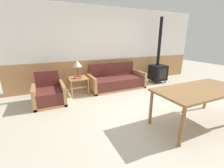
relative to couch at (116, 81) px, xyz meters
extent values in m
plane|color=beige|center=(0.20, -2.03, -0.24)|extent=(16.00, 16.00, 0.00)
cube|color=#AD7A4C|center=(0.20, 0.60, 0.23)|extent=(7.20, 0.06, 0.94)
cube|color=silver|center=(0.20, 0.60, 1.58)|extent=(7.20, 0.06, 1.76)
cube|color=#B27F4C|center=(0.00, -0.03, -0.21)|extent=(1.88, 0.88, 0.06)
cube|color=#5B2823|center=(0.00, -0.05, -0.02)|extent=(1.72, 0.80, 0.33)
cube|color=#5B2823|center=(0.00, 0.36, 0.37)|extent=(1.72, 0.10, 0.45)
cube|color=#B27F4C|center=(-0.90, -0.03, 0.02)|extent=(0.08, 0.88, 0.53)
cube|color=#B27F4C|center=(0.90, -0.03, 0.02)|extent=(0.08, 0.88, 0.53)
cube|color=#B27F4C|center=(-2.19, -0.42, -0.21)|extent=(0.78, 0.84, 0.06)
cube|color=#5B2823|center=(-2.19, -0.44, -0.02)|extent=(0.62, 0.76, 0.32)
cube|color=#5B2823|center=(-2.19, -0.05, 0.35)|extent=(0.62, 0.10, 0.44)
cube|color=#B27F4C|center=(-2.54, -0.42, 0.02)|extent=(0.08, 0.84, 0.52)
cube|color=#B27F4C|center=(-1.84, -0.42, 0.02)|extent=(0.08, 0.84, 0.52)
cube|color=#B27F4C|center=(-1.32, 0.00, 0.25)|extent=(0.56, 0.56, 0.03)
cylinder|color=#B27F4C|center=(-1.57, -0.25, 0.00)|extent=(0.04, 0.04, 0.48)
cylinder|color=#B27F4C|center=(-1.07, -0.25, 0.00)|extent=(0.04, 0.04, 0.48)
cylinder|color=#B27F4C|center=(-1.57, 0.25, 0.00)|extent=(0.04, 0.04, 0.48)
cylinder|color=#B27F4C|center=(-1.07, 0.25, 0.00)|extent=(0.04, 0.04, 0.48)
cylinder|color=#4C3823|center=(-1.29, 0.10, 0.28)|extent=(0.12, 0.12, 0.02)
cylinder|color=#4C3823|center=(-1.29, 0.10, 0.44)|extent=(0.02, 0.02, 0.30)
cone|color=beige|center=(-1.29, 0.10, 0.69)|extent=(0.28, 0.28, 0.18)
cube|color=#B22823|center=(-1.34, -0.09, 0.28)|extent=(0.22, 0.17, 0.02)
cube|color=white|center=(-1.34, -0.09, 0.31)|extent=(0.22, 0.18, 0.02)
cube|color=#B22823|center=(-1.34, -0.09, 0.33)|extent=(0.23, 0.15, 0.03)
cube|color=olive|center=(0.45, -2.71, 0.48)|extent=(1.81, 0.87, 0.04)
cylinder|color=olive|center=(-0.39, -3.09, 0.11)|extent=(0.06, 0.06, 0.70)
cylinder|color=olive|center=(-0.39, -2.34, 0.11)|extent=(0.06, 0.06, 0.70)
cylinder|color=olive|center=(1.30, -2.34, 0.11)|extent=(0.06, 0.06, 0.70)
cylinder|color=black|center=(1.58, -0.24, -0.19)|extent=(0.04, 0.04, 0.10)
cylinder|color=black|center=(2.02, -0.24, -0.19)|extent=(0.04, 0.04, 0.10)
cylinder|color=black|center=(1.58, 0.19, -0.19)|extent=(0.04, 0.04, 0.10)
cylinder|color=black|center=(2.02, 0.19, -0.19)|extent=(0.04, 0.04, 0.10)
cube|color=black|center=(1.80, -0.02, 0.14)|extent=(0.56, 0.54, 0.58)
cube|color=black|center=(1.80, -0.30, 0.14)|extent=(0.33, 0.01, 0.40)
cylinder|color=black|center=(1.80, 0.03, 1.29)|extent=(0.11, 0.11, 1.73)
camera|label=1|loc=(-2.23, -4.47, 1.43)|focal=24.00mm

